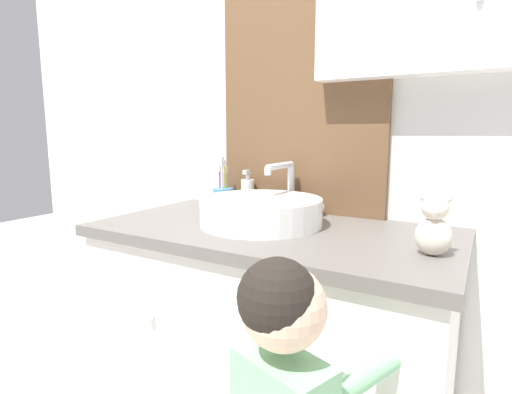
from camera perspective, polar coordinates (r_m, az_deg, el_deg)
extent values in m
cube|color=silver|center=(1.52, 8.13, 11.59)|extent=(3.20, 0.06, 2.50)
cube|color=brown|center=(1.50, 6.38, 13.47)|extent=(0.64, 0.02, 1.11)
cube|color=#B2C1CC|center=(1.49, 6.28, 13.49)|extent=(0.58, 0.01, 1.05)
cube|color=silver|center=(1.44, 2.02, -22.56)|extent=(1.07, 0.55, 0.86)
cube|color=#605B56|center=(1.26, 2.13, -5.06)|extent=(1.11, 0.59, 0.03)
sphere|color=silver|center=(1.27, -14.89, -16.41)|extent=(0.02, 0.02, 0.02)
sphere|color=silver|center=(1.01, 7.36, -23.12)|extent=(0.02, 0.02, 0.02)
cylinder|color=white|center=(1.28, 0.70, -2.07)|extent=(0.39, 0.39, 0.09)
cylinder|color=silver|center=(1.27, 0.70, -0.31)|extent=(0.32, 0.32, 0.01)
cylinder|color=silver|center=(1.46, 4.98, 1.17)|extent=(0.02, 0.02, 0.18)
cylinder|color=silver|center=(1.37, 3.45, 4.47)|extent=(0.02, 0.18, 0.02)
cylinder|color=silver|center=(1.30, 1.69, 3.68)|extent=(0.02, 0.02, 0.02)
sphere|color=white|center=(1.43, 8.84, -1.40)|extent=(0.05, 0.05, 0.05)
cylinder|color=#4C93C6|center=(1.57, -4.76, -0.14)|extent=(0.08, 0.08, 0.08)
cylinder|color=#E5CC4C|center=(1.56, -4.47, 2.02)|extent=(0.01, 0.01, 0.17)
cube|color=white|center=(1.55, -4.51, 4.84)|extent=(0.01, 0.02, 0.02)
cylinder|color=#47B26B|center=(1.57, -4.36, 1.54)|extent=(0.01, 0.01, 0.14)
cube|color=white|center=(1.57, -4.39, 3.80)|extent=(0.01, 0.02, 0.02)
cylinder|color=orange|center=(1.58, -4.82, 2.13)|extent=(0.01, 0.01, 0.18)
cube|color=white|center=(1.57, -4.86, 4.94)|extent=(0.01, 0.02, 0.02)
cylinder|color=#8E56B7|center=(1.57, -5.20, 1.62)|extent=(0.01, 0.01, 0.15)
cube|color=white|center=(1.56, -5.23, 4.00)|extent=(0.01, 0.02, 0.02)
cylinder|color=white|center=(1.55, -4.87, 2.25)|extent=(0.01, 0.01, 0.19)
cube|color=white|center=(1.54, -4.91, 5.37)|extent=(0.01, 0.02, 0.02)
cylinder|color=white|center=(1.56, -1.21, 0.44)|extent=(0.05, 0.05, 0.11)
cylinder|color=silver|center=(1.55, -1.22, 2.91)|extent=(0.02, 0.02, 0.02)
cube|color=silver|center=(1.54, -1.39, 3.58)|extent=(0.02, 0.03, 0.02)
sphere|color=beige|center=(0.73, 3.98, -15.44)|extent=(0.15, 0.15, 0.15)
sphere|color=black|center=(0.71, 3.07, -14.20)|extent=(0.14, 0.14, 0.14)
cylinder|color=#7FBC89|center=(0.91, 16.97, -22.52)|extent=(0.14, 0.30, 0.04)
cylinder|color=#E5CC4C|center=(1.01, 22.03, -16.96)|extent=(0.02, 0.05, 0.12)
ellipsoid|color=beige|center=(1.05, 23.99, -5.18)|extent=(0.08, 0.07, 0.09)
sphere|color=beige|center=(1.04, 24.24, -1.35)|extent=(0.06, 0.06, 0.06)
sphere|color=beige|center=(1.03, 23.03, 0.04)|extent=(0.02, 0.02, 0.02)
sphere|color=beige|center=(1.03, 25.63, -0.17)|extent=(0.02, 0.02, 0.02)
sphere|color=silver|center=(1.01, 24.06, -1.86)|extent=(0.02, 0.02, 0.02)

